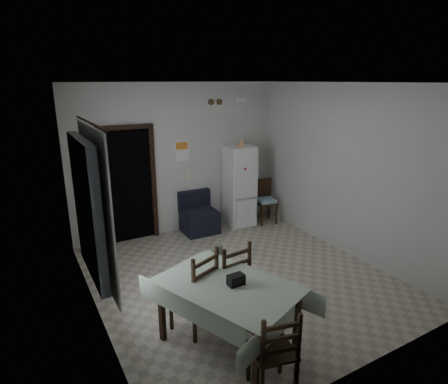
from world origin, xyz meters
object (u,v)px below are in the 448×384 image
object	(u,v)px
fridge	(239,186)
dining_chair_far_right	(228,278)
corner_chair	(266,202)
dining_chair_far_left	(194,289)
navy_seat	(200,213)
dining_table	(228,315)
dining_chair_near_head	(272,349)

from	to	relation	value
fridge	dining_chair_far_right	bearing A→B (deg)	-120.64
corner_chair	dining_chair_far_right	size ratio (longest dim) A/B	0.89
fridge	dining_chair_far_left	distance (m)	3.56
navy_seat	dining_table	world-z (taller)	navy_seat
dining_chair_far_right	dining_chair_near_head	xyz separation A→B (m)	(-0.27, -1.31, -0.04)
dining_chair_far_left	dining_chair_near_head	distance (m)	1.27
navy_seat	corner_chair	xyz separation A→B (m)	(1.47, -0.21, 0.06)
dining_table	dining_chair_far_left	world-z (taller)	dining_chair_far_left
corner_chair	dining_chair_far_left	world-z (taller)	dining_chair_far_left
corner_chair	dining_chair_near_head	size ratio (longest dim) A/B	0.97
navy_seat	dining_chair_near_head	size ratio (longest dim) A/B	0.85
navy_seat	dining_table	distance (m)	3.39
navy_seat	dining_table	xyz separation A→B (m)	(-1.20, -3.17, -0.01)
corner_chair	dining_table	distance (m)	3.99
navy_seat	dining_chair_far_left	bearing A→B (deg)	-115.44
dining_chair_near_head	corner_chair	bearing A→B (deg)	-111.83
dining_chair_far_right	dining_chair_far_left	bearing A→B (deg)	1.17
dining_chair_far_right	fridge	bearing A→B (deg)	-129.77
corner_chair	dining_chair_near_head	distance (m)	4.56
fridge	dining_chair_far_left	size ratio (longest dim) A/B	1.55
dining_chair_far_right	dining_chair_near_head	distance (m)	1.34
dining_chair_far_right	navy_seat	bearing A→B (deg)	-114.00
dining_chair_far_right	dining_chair_near_head	bearing A→B (deg)	72.91
navy_seat	corner_chair	distance (m)	1.48
navy_seat	dining_chair_far_right	distance (m)	2.78
fridge	corner_chair	size ratio (longest dim) A/B	1.80
dining_table	dining_chair_near_head	distance (m)	0.78
dining_table	dining_chair_near_head	world-z (taller)	dining_chair_near_head
navy_seat	dining_chair_far_right	size ratio (longest dim) A/B	0.78
corner_chair	dining_chair_far_right	bearing A→B (deg)	-124.92
fridge	navy_seat	bearing A→B (deg)	-176.33
fridge	dining_table	bearing A→B (deg)	-119.98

